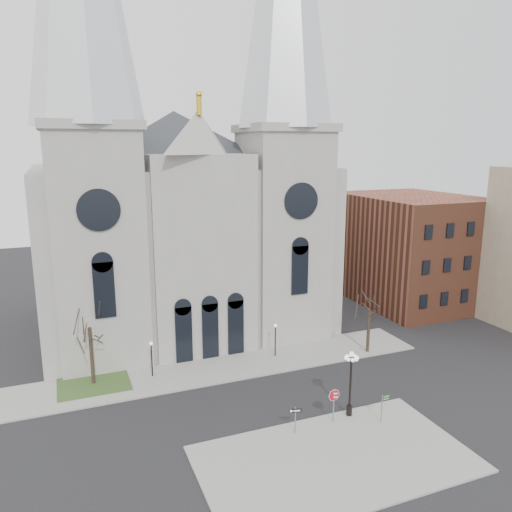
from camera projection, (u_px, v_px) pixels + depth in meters
name	position (u px, v px, depth m)	size (l,w,h in m)	color
ground	(264.00, 430.00, 36.37)	(160.00, 160.00, 0.00)	black
sidewalk_near	(335.00, 459.00, 32.92)	(18.00, 10.00, 0.14)	gray
sidewalk_far	(218.00, 368.00, 46.33)	(40.00, 6.00, 0.14)	gray
grass_patch	(94.00, 384.00, 43.24)	(6.00, 5.00, 0.18)	#30491F
cathedral	(182.00, 163.00, 53.08)	(33.00, 26.66, 54.00)	gray
bg_building_brick	(410.00, 249.00, 65.67)	(14.00, 18.00, 14.00)	brown
tree_left	(89.00, 324.00, 42.05)	(3.20, 3.20, 7.50)	black
tree_right	(369.00, 310.00, 49.00)	(3.20, 3.20, 6.00)	black
ped_lamp_left	(152.00, 353.00, 44.11)	(0.32, 0.32, 3.26)	black
ped_lamp_right	(275.00, 334.00, 48.47)	(0.32, 0.32, 3.26)	black
stop_sign	(334.00, 399.00, 36.87)	(0.90, 0.33, 2.62)	slate
globe_lamp	(351.00, 375.00, 37.44)	(1.44, 1.44, 5.20)	black
one_way_sign	(295.00, 415.00, 35.51)	(0.85, 0.28, 1.99)	slate
street_name_sign	(383.00, 406.00, 36.93)	(0.70, 0.11, 2.18)	slate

